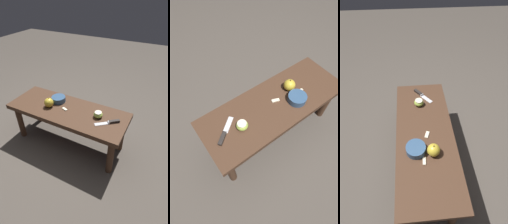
% 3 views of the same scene
% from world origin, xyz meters
% --- Properties ---
extents(ground_plane, '(8.00, 8.00, 0.00)m').
position_xyz_m(ground_plane, '(0.00, 0.00, 0.00)').
color(ground_plane, '#4C443D').
extents(wooden_bench, '(1.07, 0.40, 0.40)m').
position_xyz_m(wooden_bench, '(0.00, 0.00, 0.34)').
color(wooden_bench, '#472D1E').
rests_on(wooden_bench, ground_plane).
extents(knife, '(0.18, 0.15, 0.02)m').
position_xyz_m(knife, '(-0.40, -0.00, 0.41)').
color(knife, silver).
rests_on(knife, wooden_bench).
extents(apple_whole, '(0.08, 0.08, 0.09)m').
position_xyz_m(apple_whole, '(0.17, 0.04, 0.44)').
color(apple_whole, gold).
rests_on(apple_whole, wooden_bench).
extents(apple_cut, '(0.08, 0.08, 0.05)m').
position_xyz_m(apple_cut, '(-0.28, -0.02, 0.43)').
color(apple_cut, '#9EB747').
rests_on(apple_cut, wooden_bench).
extents(apple_slice_near_knife, '(0.06, 0.04, 0.01)m').
position_xyz_m(apple_slice_near_knife, '(0.02, 0.01, 0.40)').
color(apple_slice_near_knife, beige).
rests_on(apple_slice_near_knife, wooden_bench).
extents(apple_slice_center, '(0.05, 0.02, 0.01)m').
position_xyz_m(apple_slice_center, '(0.22, -0.02, 0.40)').
color(apple_slice_center, beige).
rests_on(apple_slice_center, wooden_bench).
extents(bowl, '(0.13, 0.13, 0.05)m').
position_xyz_m(bowl, '(0.14, -0.07, 0.43)').
color(bowl, '#335175').
rests_on(bowl, wooden_bench).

